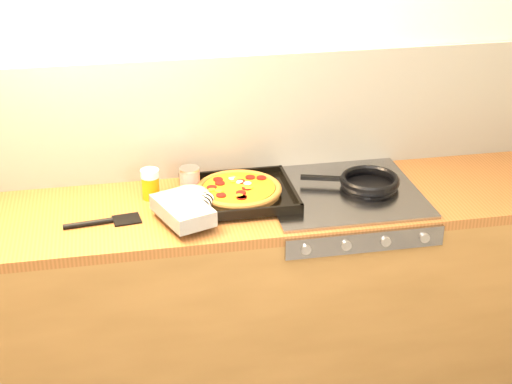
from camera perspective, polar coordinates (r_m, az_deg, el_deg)
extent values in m
plane|color=#EBE4C6|center=(3.17, -2.91, 7.22)|extent=(3.20, 0.00, 3.20)
cube|color=white|center=(3.19, -2.84, 5.45)|extent=(3.20, 0.02, 0.50)
cube|color=olive|center=(3.26, -1.81, -8.26)|extent=(3.20, 0.60, 0.86)
cube|color=brown|center=(3.03, -1.93, -1.19)|extent=(3.20, 0.60, 0.04)
cube|color=gray|center=(2.89, 7.91, -3.57)|extent=(0.60, 0.03, 0.08)
cylinder|color=#A5A5AA|center=(2.82, 3.65, -4.17)|extent=(0.04, 0.02, 0.04)
cylinder|color=#A5A5AA|center=(2.86, 6.58, -3.87)|extent=(0.04, 0.02, 0.04)
cylinder|color=#A5A5AA|center=(2.90, 9.41, -3.56)|extent=(0.04, 0.02, 0.04)
cylinder|color=#A5A5AA|center=(2.95, 12.15, -3.26)|extent=(0.04, 0.02, 0.04)
cube|color=gray|center=(3.12, 6.26, -0.06)|extent=(0.60, 0.56, 0.02)
cube|color=black|center=(3.04, -1.26, -0.25)|extent=(0.43, 0.37, 0.01)
cube|color=black|center=(3.19, -1.83, 1.43)|extent=(0.43, 0.01, 0.02)
cube|color=black|center=(2.87, -0.63, -1.46)|extent=(0.43, 0.01, 0.02)
cube|color=black|center=(3.07, 2.54, 0.38)|extent=(0.01, 0.37, 0.02)
cube|color=black|center=(3.01, -5.14, -0.27)|extent=(0.01, 0.37, 0.02)
cylinder|color=brown|center=(3.03, -1.26, 0.04)|extent=(0.32, 0.32, 0.02)
torus|color=brown|center=(3.03, -1.27, 0.22)|extent=(0.34, 0.34, 0.03)
cylinder|color=orange|center=(3.03, -1.27, 0.26)|extent=(0.28, 0.28, 0.01)
cylinder|color=maroon|center=(3.01, -0.68, 0.30)|extent=(0.04, 0.04, 0.01)
cylinder|color=maroon|center=(3.09, -2.79, 0.92)|extent=(0.04, 0.04, 0.01)
cylinder|color=maroon|center=(2.94, -1.07, -0.40)|extent=(0.04, 0.04, 0.01)
cylinder|color=maroon|center=(3.02, -3.23, 0.33)|extent=(0.04, 0.04, 0.01)
cylinder|color=maroon|center=(3.10, -0.42, 1.08)|extent=(0.04, 0.04, 0.01)
cylinder|color=maroon|center=(3.07, -1.15, 0.77)|extent=(0.04, 0.04, 0.01)
cylinder|color=maroon|center=(2.96, -2.55, -0.24)|extent=(0.04, 0.04, 0.01)
cylinder|color=maroon|center=(3.10, 0.39, 1.03)|extent=(0.04, 0.04, 0.01)
cylinder|color=maroon|center=(2.94, -1.03, -0.37)|extent=(0.04, 0.04, 0.01)
cylinder|color=maroon|center=(2.98, -1.10, -0.06)|extent=(0.04, 0.04, 0.01)
cylinder|color=maroon|center=(3.06, -2.64, 0.64)|extent=(0.04, 0.04, 0.01)
ellipsoid|color=gold|center=(3.00, -2.77, 0.14)|extent=(0.03, 0.02, 0.01)
ellipsoid|color=gold|center=(3.00, -3.24, 0.16)|extent=(0.03, 0.02, 0.01)
ellipsoid|color=gold|center=(3.07, -1.60, 0.79)|extent=(0.03, 0.02, 0.01)
ellipsoid|color=gold|center=(3.10, -1.82, 1.10)|extent=(0.03, 0.02, 0.01)
ellipsoid|color=gold|center=(2.95, -1.26, -0.25)|extent=(0.03, 0.02, 0.01)
ellipsoid|color=gold|center=(3.01, -0.52, 0.31)|extent=(0.03, 0.02, 0.01)
ellipsoid|color=gold|center=(3.03, -0.81, 0.43)|extent=(0.03, 0.02, 0.01)
ellipsoid|color=gold|center=(2.99, -2.66, 0.05)|extent=(0.03, 0.02, 0.01)
ellipsoid|color=gold|center=(3.09, -1.40, 1.00)|extent=(0.03, 0.02, 0.01)
ellipsoid|color=silver|center=(3.10, -1.73, 1.02)|extent=(0.03, 0.03, 0.01)
ellipsoid|color=silver|center=(3.06, -1.20, 0.74)|extent=(0.03, 0.03, 0.01)
ellipsoid|color=silver|center=(3.05, -0.62, 0.64)|extent=(0.03, 0.03, 0.01)
cube|color=black|center=(2.86, -5.35, -1.32)|extent=(0.23, 0.29, 0.06)
ellipsoid|color=black|center=(2.97, -4.79, -0.24)|extent=(0.15, 0.15, 0.06)
cylinder|color=black|center=(2.90, -3.85, -0.90)|extent=(0.10, 0.12, 0.06)
cylinder|color=black|center=(3.15, 8.24, 0.44)|extent=(0.27, 0.27, 0.01)
torus|color=black|center=(3.15, 8.27, 0.80)|extent=(0.30, 0.30, 0.02)
cube|color=black|center=(3.14, 4.82, 1.02)|extent=(0.17, 0.07, 0.02)
cylinder|color=#A80D1C|center=(3.08, -4.84, 0.78)|extent=(0.10, 0.10, 0.10)
cylinder|color=#B2B2B7|center=(3.06, -4.88, 1.70)|extent=(0.10, 0.10, 0.01)
cylinder|color=#B2B2B7|center=(3.11, -4.80, -0.12)|extent=(0.10, 0.10, 0.01)
cylinder|color=orange|center=(3.08, -7.67, 0.33)|extent=(0.08, 0.08, 0.09)
cylinder|color=silver|center=(3.05, -7.74, 1.34)|extent=(0.08, 0.08, 0.03)
cylinder|color=#A88447|center=(3.20, -1.14, 0.92)|extent=(0.26, 0.02, 0.02)
ellipsoid|color=#A88447|center=(3.23, 1.31, 1.13)|extent=(0.06, 0.04, 0.02)
cube|color=black|center=(2.94, -9.38, -1.98)|extent=(0.11, 0.10, 0.01)
cylinder|color=black|center=(2.92, -12.12, -2.25)|extent=(0.18, 0.04, 0.02)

